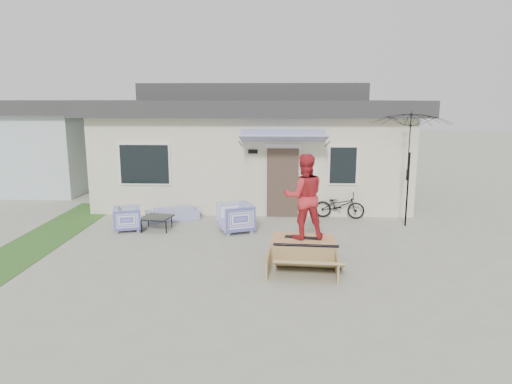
{
  "coord_description": "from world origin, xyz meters",
  "views": [
    {
      "loc": [
        0.74,
        -9.25,
        3.53
      ],
      "look_at": [
        0.3,
        1.8,
        1.3
      ],
      "focal_mm": 32.25,
      "sensor_mm": 36.0,
      "label": 1
    }
  ],
  "objects_px": {
    "armchair_left": "(127,217)",
    "skater": "(304,195)",
    "loveseat": "(172,210)",
    "armchair_right": "(235,216)",
    "skate_ramp": "(303,249)",
    "patio_umbrella": "(409,165)",
    "bicycle": "(339,203)",
    "coffee_table": "(157,223)",
    "skateboard": "(303,237)"
  },
  "relations": [
    {
      "from": "coffee_table",
      "to": "skate_ramp",
      "type": "height_order",
      "value": "skate_ramp"
    },
    {
      "from": "bicycle",
      "to": "armchair_right",
      "type": "bearing_deg",
      "value": 127.14
    },
    {
      "from": "armchair_left",
      "to": "skater",
      "type": "xyz_separation_m",
      "value": [
        4.67,
        -2.08,
        1.1
      ]
    },
    {
      "from": "armchair_left",
      "to": "skater",
      "type": "bearing_deg",
      "value": -131.4
    },
    {
      "from": "armchair_left",
      "to": "coffee_table",
      "type": "relative_size",
      "value": 0.98
    },
    {
      "from": "armchair_left",
      "to": "coffee_table",
      "type": "height_order",
      "value": "armchair_left"
    },
    {
      "from": "armchair_right",
      "to": "skate_ramp",
      "type": "distance_m",
      "value": 2.71
    },
    {
      "from": "armchair_left",
      "to": "patio_umbrella",
      "type": "height_order",
      "value": "patio_umbrella"
    },
    {
      "from": "coffee_table",
      "to": "skate_ramp",
      "type": "xyz_separation_m",
      "value": [
        3.88,
        -2.2,
        0.05
      ]
    },
    {
      "from": "skater",
      "to": "armchair_right",
      "type": "bearing_deg",
      "value": -58.84
    },
    {
      "from": "loveseat",
      "to": "coffee_table",
      "type": "bearing_deg",
      "value": 57.01
    },
    {
      "from": "skateboard",
      "to": "coffee_table",
      "type": "bearing_deg",
      "value": 162.95
    },
    {
      "from": "skate_ramp",
      "to": "skater",
      "type": "height_order",
      "value": "skater"
    },
    {
      "from": "loveseat",
      "to": "skate_ramp",
      "type": "relative_size",
      "value": 0.82
    },
    {
      "from": "armchair_right",
      "to": "patio_umbrella",
      "type": "relative_size",
      "value": 0.34
    },
    {
      "from": "armchair_left",
      "to": "patio_umbrella",
      "type": "relative_size",
      "value": 0.28
    },
    {
      "from": "loveseat",
      "to": "armchair_left",
      "type": "height_order",
      "value": "armchair_left"
    },
    {
      "from": "skate_ramp",
      "to": "skateboard",
      "type": "height_order",
      "value": "skateboard"
    },
    {
      "from": "armchair_right",
      "to": "skater",
      "type": "distance_m",
      "value": 2.86
    },
    {
      "from": "loveseat",
      "to": "skater",
      "type": "relative_size",
      "value": 0.81
    },
    {
      "from": "skate_ramp",
      "to": "skater",
      "type": "relative_size",
      "value": 0.99
    },
    {
      "from": "coffee_table",
      "to": "bicycle",
      "type": "bearing_deg",
      "value": 16.01
    },
    {
      "from": "coffee_table",
      "to": "skateboard",
      "type": "xyz_separation_m",
      "value": [
        3.89,
        -2.16,
        0.31
      ]
    },
    {
      "from": "loveseat",
      "to": "patio_umbrella",
      "type": "xyz_separation_m",
      "value": [
        6.77,
        -0.37,
        1.45
      ]
    },
    {
      "from": "skate_ramp",
      "to": "skater",
      "type": "bearing_deg",
      "value": 90.0
    },
    {
      "from": "armchair_left",
      "to": "bicycle",
      "type": "xyz_separation_m",
      "value": [
        5.99,
        1.57,
        0.11
      ]
    },
    {
      "from": "loveseat",
      "to": "skate_ramp",
      "type": "distance_m",
      "value": 4.92
    },
    {
      "from": "armchair_left",
      "to": "armchair_right",
      "type": "height_order",
      "value": "armchair_right"
    },
    {
      "from": "loveseat",
      "to": "armchair_right",
      "type": "bearing_deg",
      "value": 127.29
    },
    {
      "from": "loveseat",
      "to": "coffee_table",
      "type": "distance_m",
      "value": 1.09
    },
    {
      "from": "patio_umbrella",
      "to": "skateboard",
      "type": "relative_size",
      "value": 3.11
    },
    {
      "from": "skate_ramp",
      "to": "skater",
      "type": "xyz_separation_m",
      "value": [
        0.0,
        0.05,
        1.23
      ]
    },
    {
      "from": "armchair_left",
      "to": "skater",
      "type": "height_order",
      "value": "skater"
    },
    {
      "from": "skateboard",
      "to": "loveseat",
      "type": "bearing_deg",
      "value": 150.82
    },
    {
      "from": "loveseat",
      "to": "patio_umbrella",
      "type": "relative_size",
      "value": 0.59
    },
    {
      "from": "armchair_right",
      "to": "patio_umbrella",
      "type": "distance_m",
      "value": 5.03
    },
    {
      "from": "loveseat",
      "to": "bicycle",
      "type": "xyz_separation_m",
      "value": [
        5.0,
        0.43,
        0.18
      ]
    },
    {
      "from": "bicycle",
      "to": "skateboard",
      "type": "bearing_deg",
      "value": 169.48
    },
    {
      "from": "bicycle",
      "to": "skater",
      "type": "xyz_separation_m",
      "value": [
        -1.32,
        -3.65,
        0.98
      ]
    },
    {
      "from": "loveseat",
      "to": "armchair_right",
      "type": "distance_m",
      "value": 2.3
    },
    {
      "from": "bicycle",
      "to": "coffee_table",
      "type": "bearing_deg",
      "value": 115.31
    },
    {
      "from": "coffee_table",
      "to": "skater",
      "type": "bearing_deg",
      "value": -29.05
    },
    {
      "from": "patio_umbrella",
      "to": "coffee_table",
      "type": "bearing_deg",
      "value": -174.32
    },
    {
      "from": "armchair_right",
      "to": "bicycle",
      "type": "xyz_separation_m",
      "value": [
        3.02,
        1.59,
        0.04
      ]
    },
    {
      "from": "skateboard",
      "to": "skater",
      "type": "height_order",
      "value": "skater"
    },
    {
      "from": "bicycle",
      "to": "skate_ramp",
      "type": "xyz_separation_m",
      "value": [
        -1.32,
        -3.7,
        -0.24
      ]
    },
    {
      "from": "bicycle",
      "to": "skateboard",
      "type": "distance_m",
      "value": 3.88
    },
    {
      "from": "loveseat",
      "to": "skater",
      "type": "bearing_deg",
      "value": 116.61
    },
    {
      "from": "skateboard",
      "to": "armchair_left",
      "type": "bearing_deg",
      "value": 168.01
    },
    {
      "from": "skate_ramp",
      "to": "skateboard",
      "type": "relative_size",
      "value": 2.25
    }
  ]
}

